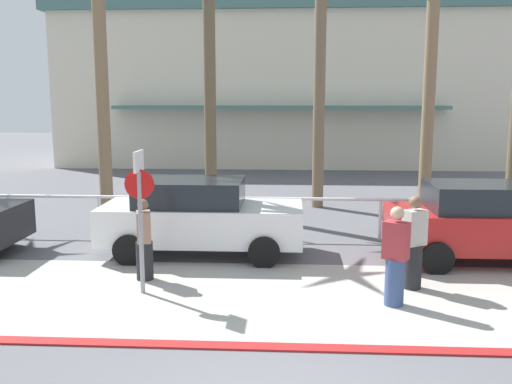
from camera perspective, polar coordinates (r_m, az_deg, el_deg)
name	(u,v)px	position (r m, az deg, el deg)	size (l,w,h in m)	color
ground_plane	(285,225)	(15.67, 2.94, -3.31)	(80.00, 80.00, 0.00)	#5B5B60
sidewalk_strip	(283,298)	(10.09, 2.70, -10.55)	(44.00, 4.00, 0.02)	#ADAAA0
curb_paint	(281,347)	(8.24, 2.54, -15.29)	(44.00, 0.24, 0.03)	maroon
building_backdrop	(281,87)	(32.09, 2.53, 10.48)	(22.84, 11.02, 8.02)	beige
rail_fence	(285,205)	(14.03, 2.92, -1.33)	(18.79, 0.08, 1.04)	white
stop_sign_bike_lane	(140,201)	(10.09, -11.56, -0.93)	(0.52, 0.56, 2.56)	gray
palm_tree_2	(98,1)	(16.45, -15.58, 17.95)	(3.06, 3.03, 8.45)	#846B4C
palm_tree_3	(209,14)	(17.37, -4.69, 17.33)	(3.14, 3.32, 7.63)	brown
car_white_1	(200,216)	(12.61, -5.68, -2.45)	(4.40, 2.02, 1.69)	white
car_red_2	(492,222)	(12.95, 22.62, -2.83)	(4.40, 2.02, 1.69)	red
pedestrian_1	(414,246)	(10.70, 15.54, -5.28)	(0.48, 0.44, 1.73)	#232326
pedestrian_2	(144,244)	(11.04, -11.15, -5.10)	(0.39, 0.45, 1.58)	#232326
pedestrian_3	(395,261)	(9.77, 13.80, -6.70)	(0.48, 0.44, 1.70)	#384C7A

